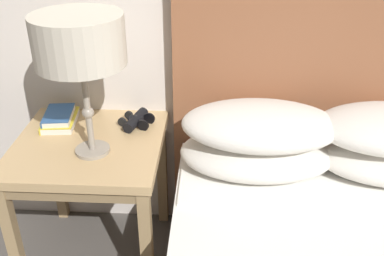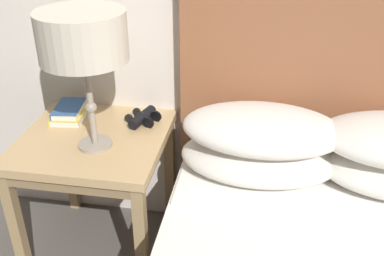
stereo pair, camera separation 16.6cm
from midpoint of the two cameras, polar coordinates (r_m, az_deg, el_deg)
The scene contains 5 objects.
nightstand at distance 1.87m, azimuth -9.76°, elevation -3.12°, with size 0.58×0.58×0.60m.
table_lamp at distance 1.59m, azimuth -10.81°, elevation 11.01°, with size 0.31×0.31×0.52m.
book_on_nightstand at distance 2.00m, azimuth -12.95°, elevation 1.72°, with size 0.15×0.22×0.03m.
book_stacked_on_top at distance 1.98m, azimuth -13.14°, elevation 2.35°, with size 0.13×0.19×0.03m.
binoculars_pair at distance 1.90m, azimuth -3.80°, elevation 1.30°, with size 0.15×0.16×0.05m.
Camera 2 is at (-0.05, -0.87, 1.50)m, focal length 42.00 mm.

